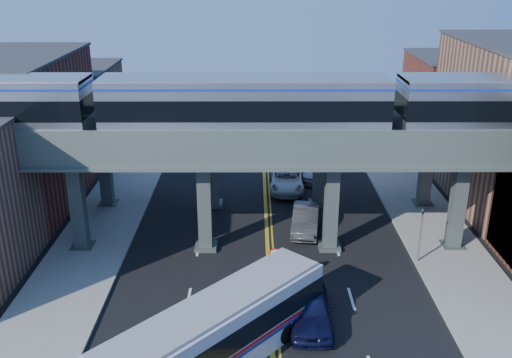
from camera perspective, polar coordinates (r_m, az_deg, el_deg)
ground at (r=30.47m, az=1.51°, el=-13.93°), size 120.00×120.00×0.00m
sidewalk_west at (r=40.48m, az=-15.47°, el=-5.26°), size 5.00×70.00×0.16m
sidewalk_east at (r=40.96m, az=17.47°, el=-5.17°), size 5.00×70.00×0.16m
building_west_b at (r=46.20m, az=-22.69°, el=4.32°), size 8.00×14.00×11.00m
building_west_c at (r=58.37m, az=-17.88°, el=6.60°), size 8.00×10.00×8.00m
building_east_c at (r=58.80m, az=19.20°, el=7.05°), size 8.00×10.00×9.00m
elevated_viaduct_near at (r=34.78m, az=1.24°, el=2.57°), size 52.00×3.60×7.40m
elevated_viaduct_far at (r=41.48m, az=1.02°, el=5.61°), size 52.00×3.60×7.40m
transit_train at (r=33.95m, az=-1.14°, el=7.38°), size 52.24×3.28×3.83m
stop_sign at (r=32.09m, az=1.93°, el=-8.28°), size 0.76×0.09×2.63m
traffic_signal at (r=35.92m, az=16.16°, el=-4.86°), size 0.15×0.18×4.10m
transit_bus at (r=26.72m, az=-4.01°, el=-15.31°), size 10.42×10.94×3.19m
car_lane_a at (r=29.94m, az=5.41°, el=-12.63°), size 2.27×5.39×1.82m
car_lane_b at (r=39.44m, az=4.97°, el=-4.05°), size 2.39×5.18×1.65m
car_lane_c at (r=46.50m, az=3.11°, el=-0.07°), size 2.98×5.89×1.59m
car_lane_d at (r=49.32m, az=5.89°, el=1.15°), size 2.41×5.78×1.67m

